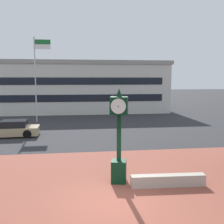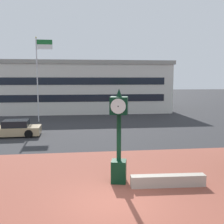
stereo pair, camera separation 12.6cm
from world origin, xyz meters
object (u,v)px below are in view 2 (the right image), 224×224
car_street_near (14,129)px  flagpole_primary (39,72)px  civic_building (79,86)px  street_clock (119,137)px

car_street_near → flagpole_primary: (1.08, 7.16, 4.69)m
civic_building → car_street_near: bearing=-105.6°
car_street_near → civic_building: size_ratio=0.17×
street_clock → civic_building: (-1.74, 29.07, 1.38)m
street_clock → flagpole_primary: 18.97m
street_clock → civic_building: bearing=106.8°
street_clock → civic_building: size_ratio=0.17×
car_street_near → civic_building: (5.15, 18.46, 2.88)m
car_street_near → flagpole_primary: flagpole_primary is taller
civic_building → flagpole_primary: bearing=-109.8°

